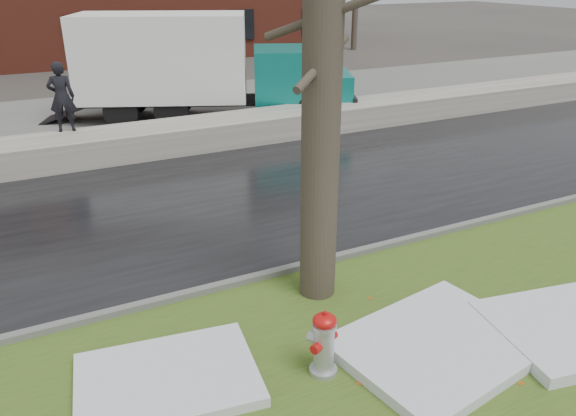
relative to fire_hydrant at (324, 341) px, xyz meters
name	(u,v)px	position (x,y,z in m)	size (l,w,h in m)	color
ground	(316,303)	(0.74, 1.50, -0.53)	(120.00, 120.00, 0.00)	#47423D
verge	(360,346)	(0.74, 0.25, -0.51)	(60.00, 4.50, 0.04)	#334E1A
road	(218,202)	(0.74, 6.00, -0.51)	(60.00, 7.00, 0.03)	black
parking_lot	(134,117)	(0.74, 14.50, -0.51)	(60.00, 9.00, 0.03)	slate
curb	(288,270)	(0.74, 2.50, -0.46)	(60.00, 0.15, 0.14)	slate
snowbank	(166,138)	(0.74, 10.20, -0.15)	(60.00, 1.60, 0.75)	#AFA9A0
fire_hydrant	(324,341)	(0.00, 0.00, 0.00)	(0.45, 0.43, 0.92)	#ACAEB4
tree	(322,68)	(0.89, 1.74, 3.03)	(1.28, 1.43, 6.99)	brown
box_truck	(197,65)	(2.71, 13.23, 1.30)	(10.16, 5.62, 3.45)	black
worker	(61,97)	(-1.78, 10.80, 1.14)	(0.67, 0.44, 1.84)	black
snow_patch_near	(439,345)	(1.62, -0.31, -0.41)	(2.60, 2.00, 0.16)	silver
snow_patch_far	(167,379)	(-1.85, 0.67, -0.42)	(2.20, 1.60, 0.14)	silver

